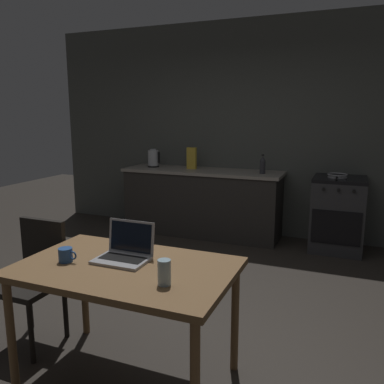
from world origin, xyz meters
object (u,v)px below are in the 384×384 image
chair (35,273)px  laptop (125,252)px  stove_oven (338,214)px  electric_kettle (153,158)px  dining_table (126,277)px  bottle (263,165)px  frying_pan (337,176)px  cereal_box (192,158)px  coffee_mug (66,255)px  drinking_glass (164,272)px

chair → laptop: bearing=-9.5°
stove_oven → laptop: laptop is taller
electric_kettle → dining_table: bearing=-65.4°
chair → laptop: (0.80, -0.06, 0.29)m
dining_table → chair: 0.88m
chair → laptop: laptop is taller
stove_oven → chair: (-1.94, -2.91, 0.06)m
dining_table → bottle: bearing=86.9°
frying_pan → cereal_box: size_ratio=1.39×
coffee_mug → dining_table: bearing=12.8°
frying_pan → chair: bearing=-123.4°
drinking_glass → chair: bearing=165.7°
bottle → drinking_glass: 3.17m
stove_oven → frying_pan: frying_pan is taller
chair → electric_kettle: size_ratio=3.51×
stove_oven → dining_table: 3.25m
electric_kettle → bottle: size_ratio=1.05×
coffee_mug → laptop: bearing=27.8°
dining_table → cereal_box: bearing=105.0°
coffee_mug → cereal_box: size_ratio=0.42×
electric_kettle → bottle: electric_kettle is taller
stove_oven → laptop: bearing=-111.0°
laptop → cereal_box: 3.10m
stove_oven → frying_pan: 0.47m
chair → cereal_box: size_ratio=3.04×
stove_oven → frying_pan: size_ratio=2.21×
dining_table → coffee_mug: (-0.37, -0.08, 0.12)m
electric_kettle → drinking_glass: (1.73, -3.21, -0.19)m
stove_oven → coffee_mug: stove_oven is taller
stove_oven → chair: stove_oven is taller
frying_pan → coffee_mug: bearing=-114.5°
stove_oven → dining_table: stove_oven is taller
electric_kettle → cereal_box: size_ratio=0.87×
electric_kettle → cereal_box: (0.58, 0.02, 0.03)m
cereal_box → stove_oven: bearing=-0.7°
drinking_glass → laptop: bearing=148.5°
laptop → stove_oven: bearing=63.8°
dining_table → frying_pan: frying_pan is taller
laptop → drinking_glass: laptop is taller
chair → coffee_mug: (0.48, -0.23, 0.29)m
bottle → coffee_mug: bottle is taller
bottle → cereal_box: (-0.99, 0.07, 0.03)m
stove_oven → bottle: size_ratio=3.70×
bottle → coffee_mug: 3.14m
chair → frying_pan: frying_pan is taller
coffee_mug → drinking_glass: 0.70m
electric_kettle → coffee_mug: bearing=-71.7°
chair → laptop: 0.85m
dining_table → frying_pan: bearing=70.8°
chair → frying_pan: (1.90, 2.88, 0.41)m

